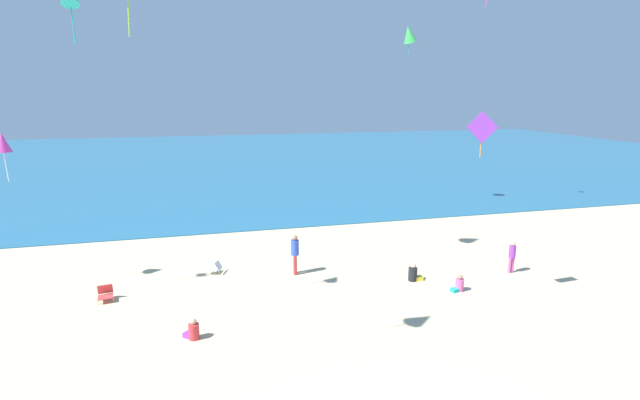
% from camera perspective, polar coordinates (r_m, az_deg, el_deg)
% --- Properties ---
extents(ground_plane, '(120.00, 120.00, 0.00)m').
position_cam_1_polar(ground_plane, '(18.75, -0.94, -10.60)').
color(ground_plane, '#C6B58C').
extents(ocean_water, '(120.00, 60.00, 0.05)m').
position_cam_1_polar(ocean_water, '(55.40, -9.89, 5.20)').
color(ocean_water, '#236084').
rests_on(ocean_water, ground_plane).
extents(beach_chair_far_left, '(0.71, 0.66, 0.53)m').
position_cam_1_polar(beach_chair_far_left, '(20.35, -12.87, -8.18)').
color(beach_chair_far_left, white).
rests_on(beach_chair_far_left, ground_plane).
extents(beach_chair_near_camera, '(0.62, 0.69, 0.61)m').
position_cam_1_polar(beach_chair_near_camera, '(19.16, -25.10, -10.42)').
color(beach_chair_near_camera, '#D13D3D').
rests_on(beach_chair_near_camera, ground_plane).
extents(person_0, '(0.58, 0.39, 0.67)m').
position_cam_1_polar(person_0, '(19.00, 16.87, -10.06)').
color(person_0, '#D8599E').
rests_on(person_0, ground_plane).
extents(person_1, '(0.39, 0.39, 1.73)m').
position_cam_1_polar(person_1, '(19.57, -3.14, -6.42)').
color(person_1, red).
rests_on(person_1, ground_plane).
extents(person_2, '(0.61, 0.37, 0.76)m').
position_cam_1_polar(person_2, '(19.52, 11.55, -8.99)').
color(person_2, black).
rests_on(person_2, ground_plane).
extents(person_3, '(0.30, 0.30, 1.39)m').
position_cam_1_polar(person_3, '(21.38, 22.74, -6.31)').
color(person_3, '#D8599E').
rests_on(person_3, ground_plane).
extents(person_5, '(0.60, 0.58, 0.69)m').
position_cam_1_polar(person_5, '(15.53, -15.49, -15.41)').
color(person_5, red).
rests_on(person_5, ground_plane).
extents(kite_magenta, '(0.79, 0.80, 1.79)m').
position_cam_1_polar(kite_magenta, '(20.31, -34.74, 5.88)').
color(kite_magenta, '#DB3DA8').
extents(kite_purple, '(1.04, 0.28, 1.52)m').
position_cam_1_polar(kite_purple, '(16.33, 19.50, 8.46)').
color(kite_purple, purple).
extents(kite_green, '(1.29, 1.15, 1.75)m').
position_cam_1_polar(kite_green, '(30.40, 11.01, 19.56)').
color(kite_green, green).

